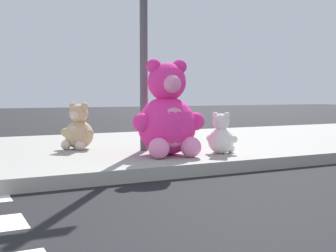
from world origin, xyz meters
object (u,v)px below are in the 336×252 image
plush_brown (158,132)px  plush_white (221,137)px  sign_pole (144,29)px  plush_pink_large (168,117)px  plush_tan (78,130)px

plush_brown → plush_white: (0.36, -1.21, 0.02)m
plush_white → sign_pole: bearing=136.9°
sign_pole → plush_brown: sign_pole is taller
sign_pole → plush_brown: 1.62m
plush_pink_large → plush_white: (0.72, -0.16, -0.28)m
plush_brown → plush_tan: size_ratio=0.77×
sign_pole → plush_tan: 1.73m
sign_pole → plush_pink_large: 1.34m
plush_tan → plush_pink_large: bearing=-54.0°
plush_tan → sign_pole: bearing=-37.5°
plush_white → plush_tan: (-1.58, 1.35, 0.05)m
plush_brown → plush_white: size_ratio=0.93×
sign_pole → plush_white: (0.80, -0.75, -1.47)m
plush_pink_large → plush_white: 0.79m
plush_pink_large → plush_brown: bearing=71.2°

